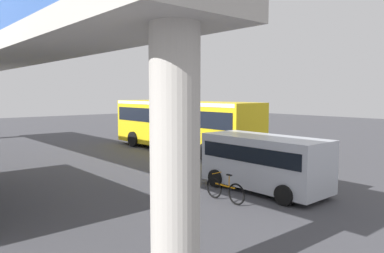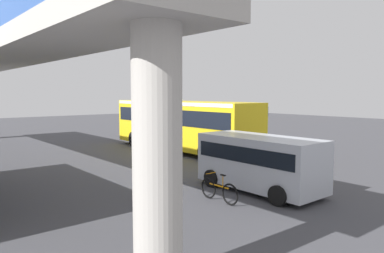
{
  "view_description": "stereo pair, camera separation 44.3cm",
  "coord_description": "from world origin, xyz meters",
  "views": [
    {
      "loc": [
        -19.0,
        14.75,
        3.64
      ],
      "look_at": [
        -1.93,
        -0.01,
        1.6
      ],
      "focal_mm": 34.33,
      "sensor_mm": 36.0,
      "label": 1
    },
    {
      "loc": [
        -19.28,
        14.42,
        3.64
      ],
      "look_at": [
        -1.93,
        -0.01,
        1.6
      ],
      "focal_mm": 34.33,
      "sensor_mm": 36.0,
      "label": 2
    }
  ],
  "objects": [
    {
      "name": "lane_dash_leftmost",
      "position": [
        -6.0,
        -2.11,
        0.0
      ],
      "size": [
        2.0,
        0.2,
        0.01
      ],
      "primitive_type": "cube",
      "color": "silver",
      "rests_on": "ground"
    },
    {
      "name": "city_bus",
      "position": [
        -1.21,
        0.22,
        1.88
      ],
      "size": [
        11.54,
        2.85,
        3.15
      ],
      "color": "yellow",
      "rests_on": "ground"
    },
    {
      "name": "lane_dash_centre",
      "position": [
        2.0,
        -2.11,
        0.0
      ],
      "size": [
        2.0,
        0.2,
        0.01
      ],
      "primitive_type": "cube",
      "color": "silver",
      "rests_on": "ground"
    },
    {
      "name": "pedestrian",
      "position": [
        8.77,
        -2.06,
        0.89
      ],
      "size": [
        0.38,
        0.38,
        1.79
      ],
      "color": "#2D2D38",
      "rests_on": "ground"
    },
    {
      "name": "bicycle_orange",
      "position": [
        -10.56,
        5.98,
        0.37
      ],
      "size": [
        1.77,
        0.44,
        0.96
      ],
      "color": "black",
      "rests_on": "ground"
    },
    {
      "name": "bicycle_black",
      "position": [
        -9.93,
        2.03,
        0.37
      ],
      "size": [
        1.77,
        0.44,
        0.96
      ],
      "color": "black",
      "rests_on": "ground"
    },
    {
      "name": "ground",
      "position": [
        0.0,
        0.0,
        0.0
      ],
      "size": [
        80.0,
        80.0,
        0.0
      ],
      "primitive_type": "plane",
      "color": "#424247"
    },
    {
      "name": "parked_van",
      "position": [
        -10.54,
        3.86,
        1.18
      ],
      "size": [
        4.8,
        2.17,
        2.05
      ],
      "color": "#B7BCC6",
      "rests_on": "ground"
    },
    {
      "name": "traffic_sign",
      "position": [
        -4.41,
        -3.97,
        1.89
      ],
      "size": [
        0.08,
        0.6,
        2.8
      ],
      "color": "slate",
      "rests_on": "ground"
    },
    {
      "name": "lane_dash_left",
      "position": [
        -2.0,
        -2.11,
        0.0
      ],
      "size": [
        2.0,
        0.2,
        0.01
      ],
      "primitive_type": "cube",
      "color": "silver",
      "rests_on": "ground"
    },
    {
      "name": "lane_dash_right",
      "position": [
        6.0,
        -2.11,
        0.0
      ],
      "size": [
        2.0,
        0.2,
        0.01
      ],
      "primitive_type": "cube",
      "color": "silver",
      "rests_on": "ground"
    }
  ]
}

